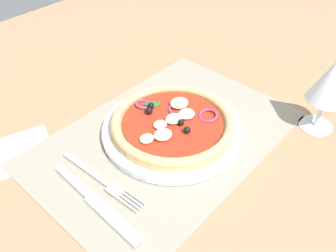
# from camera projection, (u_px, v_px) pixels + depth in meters

# --- Properties ---
(ground_plane) EXTENTS (1.90, 1.40, 0.02)m
(ground_plane) POSITION_uv_depth(u_px,v_px,m) (166.00, 143.00, 0.67)
(ground_plane) COLOR #9E7A56
(placemat) EXTENTS (0.49, 0.33, 0.00)m
(placemat) POSITION_uv_depth(u_px,v_px,m) (166.00, 137.00, 0.66)
(placemat) COLOR gray
(placemat) RESTS_ON ground_plane
(plate) EXTENTS (0.26, 0.26, 0.01)m
(plate) POSITION_uv_depth(u_px,v_px,m) (171.00, 128.00, 0.67)
(plate) COLOR white
(plate) RESTS_ON placemat
(pizza) EXTENTS (0.23, 0.23, 0.03)m
(pizza) POSITION_uv_depth(u_px,v_px,m) (171.00, 121.00, 0.66)
(pizza) COLOR tan
(pizza) RESTS_ON plate
(fork) EXTENTS (0.02, 0.18, 0.00)m
(fork) POSITION_uv_depth(u_px,v_px,m) (105.00, 182.00, 0.57)
(fork) COLOR silver
(fork) RESTS_ON placemat
(knife) EXTENTS (0.02, 0.20, 0.01)m
(knife) POSITION_uv_depth(u_px,v_px,m) (96.00, 203.00, 0.54)
(knife) COLOR silver
(knife) RESTS_ON placemat
(wine_glass) EXTENTS (0.07, 0.07, 0.15)m
(wine_glass) POSITION_uv_depth(u_px,v_px,m) (331.00, 82.00, 0.62)
(wine_glass) COLOR silver
(wine_glass) RESTS_ON ground_plane
(napkin) EXTENTS (0.14, 0.14, 0.00)m
(napkin) POSITION_uv_depth(u_px,v_px,m) (18.00, 152.00, 0.63)
(napkin) COLOR white
(napkin) RESTS_ON ground_plane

